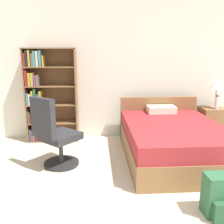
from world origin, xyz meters
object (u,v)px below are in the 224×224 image
(bed, at_px, (171,140))
(backpack_green, at_px, (219,197))
(nightstand, at_px, (211,123))
(table_lamp, at_px, (217,85))
(bookshelf, at_px, (45,94))
(office_chair, at_px, (55,136))
(water_bottle, at_px, (217,103))

(bed, xyz_separation_m, backpack_green, (0.06, -1.48, -0.08))
(bed, height_order, backpack_green, bed)
(backpack_green, bearing_deg, nightstand, 67.18)
(table_lamp, bearing_deg, bookshelf, 177.24)
(office_chair, bearing_deg, bookshelf, 106.18)
(bed, relative_size, water_bottle, 7.79)
(bookshelf, xyz_separation_m, water_bottle, (3.14, -0.24, -0.15))
(bed, relative_size, table_lamp, 3.65)
(office_chair, relative_size, backpack_green, 2.38)
(nightstand, bearing_deg, table_lamp, -24.79)
(bed, height_order, office_chair, office_chair)
(office_chair, distance_m, water_bottle, 2.97)
(bookshelf, xyz_separation_m, backpack_green, (2.17, -2.42, -0.68))
(bookshelf, bearing_deg, nightstand, -2.52)
(nightstand, xyz_separation_m, backpack_green, (-0.96, -2.28, -0.10))
(bed, bearing_deg, backpack_green, -87.83)
(office_chair, bearing_deg, water_bottle, 18.56)
(bed, relative_size, nightstand, 3.21)
(bed, distance_m, table_lamp, 1.51)
(bed, bearing_deg, office_chair, -171.93)
(bookshelf, height_order, table_lamp, bookshelf)
(office_chair, bearing_deg, nightstand, 20.60)
(bookshelf, relative_size, nightstand, 2.76)
(office_chair, bearing_deg, bed, 8.07)
(table_lamp, relative_size, water_bottle, 2.13)
(bed, bearing_deg, table_lamp, 36.72)
(water_bottle, xyz_separation_m, backpack_green, (-0.97, -2.17, -0.53))
(table_lamp, xyz_separation_m, backpack_green, (-0.99, -2.26, -0.84))
(nightstand, bearing_deg, bed, -141.89)
(bookshelf, xyz_separation_m, nightstand, (3.13, -0.14, -0.58))
(water_bottle, bearing_deg, bookshelf, 175.55)
(table_lamp, bearing_deg, nightstand, 155.21)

